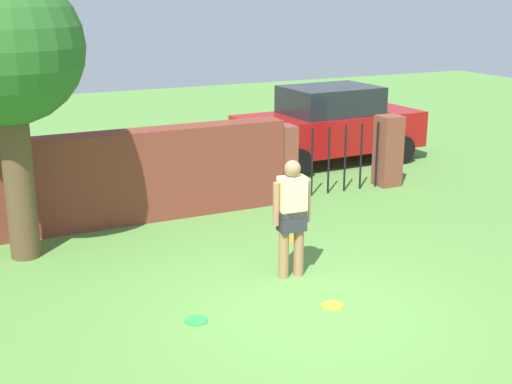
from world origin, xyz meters
The scene contains 9 objects.
ground_plane centered at (0.00, 0.00, 0.00)m, with size 40.00×40.00×0.00m, color #568C3D.
brick_wall centered at (-1.50, 4.31, 0.77)m, with size 6.47×0.50×1.54m, color brown.
tree centered at (-2.85, 3.41, 2.93)m, with size 2.11×2.11×4.06m.
person centered at (0.29, 1.10, 0.90)m, with size 0.54×0.25×1.62m.
fence_gate centered at (3.02, 4.31, 0.70)m, with size 2.81×0.44×1.40m.
car centered at (4.16, 6.44, 0.86)m, with size 4.27×2.06×1.72m.
frisbee_green centered at (-1.35, 0.40, 0.01)m, with size 0.27×0.27×0.02m, color green.
frisbee_orange centered at (1.03, 2.35, 0.01)m, with size 0.27×0.27×0.02m, color orange.
frisbee_yellow centered at (0.30, 0.05, 0.01)m, with size 0.27×0.27×0.02m, color yellow.
Camera 1 is at (-3.88, -6.49, 3.71)m, focal length 48.19 mm.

